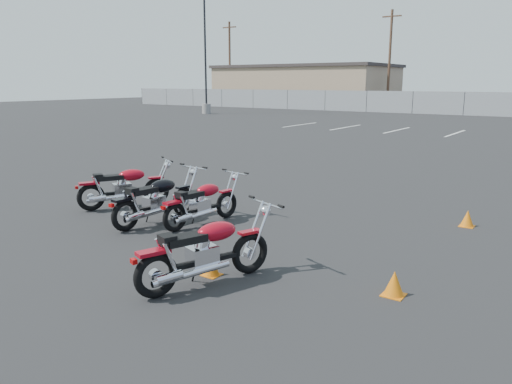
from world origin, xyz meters
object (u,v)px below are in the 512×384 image
Objects in this scene: motorcycle_third_red at (202,203)px; motorcycle_rear_red at (205,252)px; motorcycle_front_red at (124,187)px; motorcycle_second_black at (156,200)px.

motorcycle_rear_red is at bearing -48.26° from motorcycle_third_red.
motorcycle_third_red is at bearing -1.51° from motorcycle_front_red.
motorcycle_front_red is 2.16m from motorcycle_third_red.
motorcycle_second_black is (1.41, -0.47, 0.00)m from motorcycle_front_red.
motorcycle_front_red is 0.95× the size of motorcycle_second_black.
motorcycle_front_red is at bearing 161.65° from motorcycle_second_black.
motorcycle_front_red is 4.55m from motorcycle_rear_red.
motorcycle_second_black is 3.10m from motorcycle_rear_red.
motorcycle_second_black is 1.00× the size of motorcycle_rear_red.
motorcycle_rear_red is at bearing -32.72° from motorcycle_second_black.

